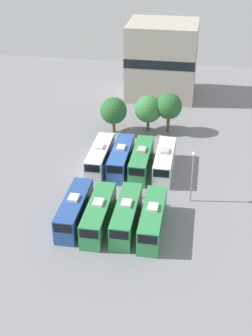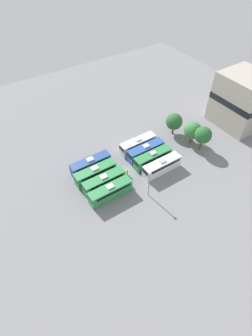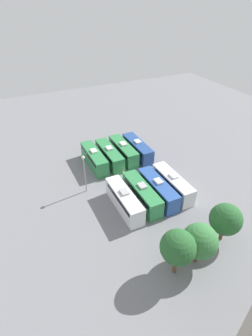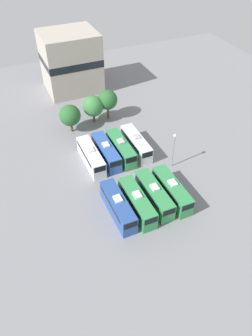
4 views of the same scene
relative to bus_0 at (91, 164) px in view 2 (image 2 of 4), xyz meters
The scene contains 15 objects.
ground_plane 8.66m from the bus_0, 54.15° to the left, with size 118.27×118.27×0.00m, color gray.
bus_0 is the anchor object (origin of this frame).
bus_1 3.23m from the bus_0, ahead, with size 2.56×10.13×3.69m.
bus_2 6.59m from the bus_0, ahead, with size 2.56×10.13×3.69m.
bus_3 9.86m from the bus_0, ahead, with size 2.56×10.13×3.69m.
bus_4 13.85m from the bus_0, 89.14° to the left, with size 2.56×10.13×3.69m.
bus_5 14.45m from the bus_0, 76.41° to the left, with size 2.56×10.13×3.69m.
bus_6 15.37m from the bus_0, 65.06° to the left, with size 2.56×10.13×3.69m.
bus_7 17.23m from the bus_0, 54.99° to the left, with size 2.56×10.13×3.69m.
worker_person 9.09m from the bus_0, 44.89° to the left, with size 0.36×0.36×1.78m.
light_pole 16.08m from the bus_0, 26.13° to the left, with size 0.60×0.60×7.49m.
tree_0 26.23m from the bus_0, 90.16° to the left, with size 4.59×4.59×6.29m.
tree_1 28.33m from the bus_0, 78.34° to the left, with size 4.67×4.67×6.39m.
tree_2 29.37m from the bus_0, 71.68° to the left, with size 4.45×4.45×7.04m.
depot_building 45.85m from the bus_0, 82.28° to the left, with size 13.53×11.86×14.68m.
Camera 2 is at (37.17, -24.28, 47.03)m, focal length 28.00 mm.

